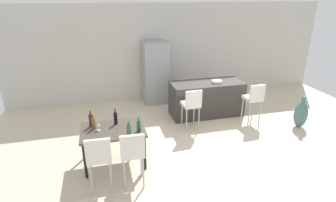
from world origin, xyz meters
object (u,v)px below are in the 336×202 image
bar_chair_left (192,103)px  wine_bottle_corner (116,118)px  bar_chair_middle (254,97)px  wine_bottle_far (139,126)px  kitchen_island (206,99)px  dining_chair_near (99,155)px  wine_bottle_end (129,130)px  wine_bottle_right (93,123)px  dining_table (113,132)px  refrigerator (156,73)px  fruit_bowl (217,82)px  wine_bottle_inner (91,120)px  wine_glass_left (98,124)px  dining_chair_far (132,151)px  floor_vase (301,114)px

bar_chair_left → wine_bottle_corner: (-1.83, -0.74, 0.16)m
bar_chair_middle → wine_bottle_far: 3.31m
kitchen_island → dining_chair_near: bearing=-138.7°
wine_bottle_end → wine_bottle_corner: (-0.19, 0.56, 0.01)m
wine_bottle_right → wine_bottle_end: 0.76m
dining_table → refrigerator: refrigerator is taller
wine_bottle_right → fruit_bowl: wine_bottle_right is taller
wine_bottle_inner → wine_bottle_far: wine_bottle_inner is taller
dining_chair_near → wine_glass_left: dining_chair_near is taller
bar_chair_left → dining_chair_far: (-1.64, -1.75, 0.00)m
dining_chair_near → wine_bottle_right: dining_chair_near is taller
kitchen_island → wine_bottle_corner: (-2.53, -1.52, 0.40)m
kitchen_island → refrigerator: bearing=131.3°
wine_bottle_inner → floor_vase: bearing=2.3°
dining_chair_near → wine_bottle_far: size_ratio=3.73×
dining_table → wine_bottle_inner: 0.49m
floor_vase → bar_chair_left: bearing=168.8°
kitchen_island → wine_bottle_inner: 3.38m
dining_chair_near → wine_glass_left: (0.01, 0.81, 0.17)m
dining_table → dining_chair_near: size_ratio=1.14×
wine_bottle_end → refrigerator: refrigerator is taller
dining_table → wine_bottle_far: bearing=-24.2°
wine_bottle_inner → refrigerator: (1.86, 2.80, 0.05)m
wine_glass_left → kitchen_island: bearing=30.9°
kitchen_island → fruit_bowl: size_ratio=7.04×
bar_chair_left → wine_glass_left: bar_chair_left is taller
wine_glass_left → dining_chair_far: bearing=-57.1°
dining_chair_far → bar_chair_left: bearing=46.8°
dining_chair_far → wine_bottle_inner: wine_bottle_inner is taller
dining_chair_far → fruit_bowl: dining_chair_far is taller
refrigerator → floor_vase: bearing=-39.8°
dining_chair_far → wine_bottle_corner: 1.04m
dining_chair_near → wine_bottle_inner: (-0.12, 1.02, 0.17)m
dining_table → wine_bottle_end: 0.48m
bar_chair_left → bar_chair_middle: size_ratio=1.00×
bar_chair_left → bar_chair_middle: (1.66, 0.00, 0.00)m
bar_chair_middle → wine_bottle_inner: size_ratio=3.27×
wine_bottle_right → wine_bottle_far: size_ratio=1.07×
wine_glass_left → wine_bottle_end: bearing=-34.4°
wine_bottle_inner → wine_glass_left: 0.24m
dining_chair_far → wine_bottle_far: (0.20, 0.59, 0.15)m
dining_chair_far → wine_bottle_end: size_ratio=3.71×
kitchen_island → wine_bottle_far: bearing=-137.7°
bar_chair_left → wine_bottle_end: (-1.64, -1.30, 0.16)m
dining_table → wine_bottle_far: wine_bottle_far is taller
wine_bottle_corner → floor_vase: wine_bottle_corner is taller
bar_chair_middle → dining_chair_near: bearing=-155.5°
wine_bottle_end → wine_glass_left: wine_bottle_end is taller
floor_vase → dining_chair_far: bearing=-164.2°
dining_chair_near → wine_bottle_inner: 1.04m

